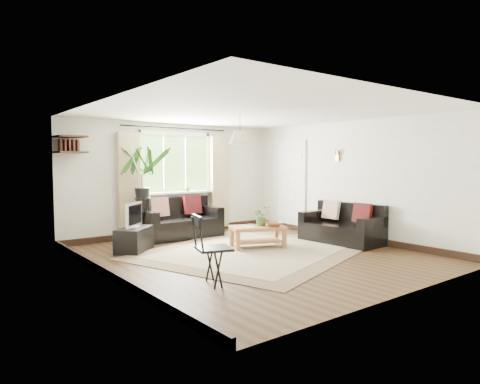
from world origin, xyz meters
TOP-DOWN VIEW (x-y plane):
  - floor at (0.00, 0.00)m, footprint 5.50×5.50m
  - ceiling at (0.00, 0.00)m, footprint 5.50×5.50m
  - wall_back at (0.00, 2.75)m, footprint 5.00×0.02m
  - wall_front at (0.00, -2.75)m, footprint 5.00×0.02m
  - wall_left at (-2.50, 0.00)m, footprint 0.02×5.50m
  - wall_right at (2.50, 0.00)m, footprint 0.02×5.50m
  - rug at (0.19, 0.25)m, footprint 4.54×4.21m
  - window at (0.00, 2.71)m, footprint 2.50×0.16m
  - door at (2.47, 1.70)m, footprint 0.06×0.96m
  - corner_shelf at (-2.25, 2.50)m, footprint 0.50×0.50m
  - pendant_lamp at (0.00, 0.40)m, footprint 0.36×0.36m
  - wall_sconce at (2.43, 0.30)m, footprint 0.12×0.12m
  - sofa_back at (-0.14, 2.27)m, footprint 1.68×0.86m
  - sofa_right at (2.05, -0.16)m, footprint 1.59×0.85m
  - coffee_table at (0.45, 0.45)m, footprint 1.11×0.86m
  - table_plant at (0.55, 0.46)m, footprint 0.36×0.33m
  - bowl at (0.68, 0.27)m, footprint 0.42×0.42m
  - book_a at (0.19, 0.46)m, footprint 0.18×0.24m
  - book_b at (0.31, 0.63)m, footprint 0.29×0.28m
  - tv_stand at (-1.48, 1.55)m, footprint 0.87×0.86m
  - tv at (-1.48, 1.55)m, footprint 0.57×0.56m
  - palm_stand at (-0.96, 2.32)m, footprint 0.81×0.81m
  - folding_chair at (-1.51, -1.02)m, footprint 0.59×0.59m
  - sill_plant at (0.25, 2.63)m, footprint 0.14×0.10m

SIDE VIEW (x-z plane):
  - floor at x=0.00m, z-range 0.00..0.00m
  - rug at x=0.19m, z-range 0.00..0.02m
  - coffee_table at x=0.45m, z-range 0.00..0.40m
  - tv_stand at x=-1.48m, z-range 0.00..0.42m
  - sofa_right at x=2.05m, z-range 0.00..0.73m
  - sofa_back at x=-0.14m, z-range 0.00..0.79m
  - book_a at x=0.19m, z-range 0.40..0.42m
  - book_b at x=0.31m, z-range 0.40..0.42m
  - bowl at x=0.68m, z-range 0.40..0.48m
  - folding_chair at x=-1.51m, z-range 0.00..0.90m
  - table_plant at x=0.55m, z-range 0.40..0.76m
  - tv at x=-1.48m, z-range 0.42..0.88m
  - palm_stand at x=-0.96m, z-range 0.00..1.88m
  - door at x=2.47m, z-range -0.03..2.03m
  - sill_plant at x=0.25m, z-range 0.93..1.20m
  - wall_back at x=0.00m, z-range 0.00..2.40m
  - wall_front at x=0.00m, z-range 0.00..2.40m
  - wall_left at x=-2.50m, z-range 0.00..2.40m
  - wall_right at x=2.50m, z-range 0.00..2.40m
  - window at x=0.00m, z-range 0.47..2.63m
  - wall_sconce at x=2.43m, z-range 1.60..1.88m
  - corner_shelf at x=-2.25m, z-range 1.72..2.06m
  - pendant_lamp at x=0.00m, z-range 1.78..2.32m
  - ceiling at x=0.00m, z-range 2.40..2.40m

